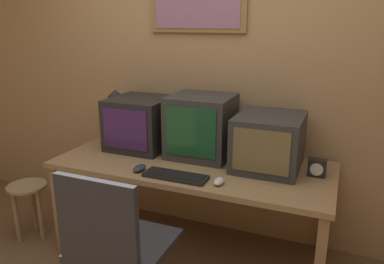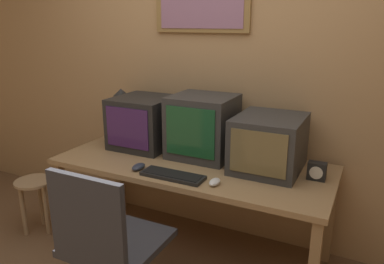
% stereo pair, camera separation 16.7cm
% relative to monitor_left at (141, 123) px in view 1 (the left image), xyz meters
% --- Properties ---
extents(wall_back, '(8.00, 0.08, 2.60)m').
position_rel_monitor_left_xyz_m(wall_back, '(0.49, 0.30, 0.40)').
color(wall_back, tan).
rests_on(wall_back, ground_plane).
extents(desk, '(1.89, 0.80, 0.72)m').
position_rel_monitor_left_xyz_m(desk, '(0.49, -0.16, -0.26)').
color(desk, '#99754C').
rests_on(desk, ground_plane).
extents(monitor_left, '(0.43, 0.45, 0.38)m').
position_rel_monitor_left_xyz_m(monitor_left, '(0.00, 0.00, 0.00)').
color(monitor_left, black).
rests_on(monitor_left, desk).
extents(monitor_center, '(0.43, 0.41, 0.44)m').
position_rel_monitor_left_xyz_m(monitor_center, '(0.49, 0.00, 0.03)').
color(monitor_center, '#333333').
rests_on(monitor_center, desk).
extents(monitor_right, '(0.42, 0.49, 0.36)m').
position_rel_monitor_left_xyz_m(monitor_right, '(0.98, -0.04, -0.01)').
color(monitor_right, '#333333').
rests_on(monitor_right, desk).
extents(keyboard_main, '(0.41, 0.14, 0.03)m').
position_rel_monitor_left_xyz_m(keyboard_main, '(0.49, -0.44, -0.18)').
color(keyboard_main, black).
rests_on(keyboard_main, desk).
extents(mouse_near_keyboard, '(0.06, 0.10, 0.04)m').
position_rel_monitor_left_xyz_m(mouse_near_keyboard, '(0.77, -0.43, -0.17)').
color(mouse_near_keyboard, silver).
rests_on(mouse_near_keyboard, desk).
extents(mouse_far_corner, '(0.07, 0.12, 0.04)m').
position_rel_monitor_left_xyz_m(mouse_far_corner, '(0.23, -0.43, -0.17)').
color(mouse_far_corner, '#282D3D').
rests_on(mouse_far_corner, desk).
extents(desk_clock, '(0.11, 0.07, 0.11)m').
position_rel_monitor_left_xyz_m(desk_clock, '(1.30, -0.08, -0.14)').
color(desk_clock, black).
rests_on(desk_clock, desk).
extents(desk_lamp, '(0.13, 0.13, 0.41)m').
position_rel_monitor_left_xyz_m(desk_lamp, '(-0.29, 0.12, 0.11)').
color(desk_lamp, black).
rests_on(desk_lamp, desk).
extents(office_chair, '(0.51, 0.51, 0.96)m').
position_rel_monitor_left_xyz_m(office_chair, '(0.39, -0.95, -0.49)').
color(office_chair, black).
rests_on(office_chair, ground_plane).
extents(side_stool, '(0.29, 0.29, 0.45)m').
position_rel_monitor_left_xyz_m(side_stool, '(-0.76, -0.45, -0.58)').
color(side_stool, '#9E7F5B').
rests_on(side_stool, ground_plane).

